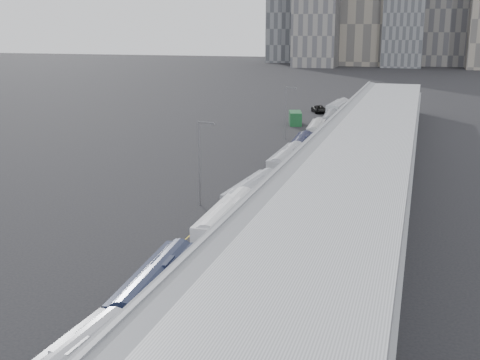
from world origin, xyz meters
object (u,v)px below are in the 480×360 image
at_px(bus_4, 287,165).
at_px(bus_5, 302,150).
at_px(bus_7, 331,123).
at_px(suv, 319,109).
at_px(bus_6, 316,133).
at_px(street_lamp_near, 201,158).
at_px(bus_2, 227,227).
at_px(bus_8, 338,111).
at_px(bus_3, 252,198).
at_px(bus_1, 155,293).
at_px(shipping_container, 295,118).
at_px(street_lamp_far, 287,109).

relative_size(bus_4, bus_5, 1.06).
distance_m(bus_7, suv, 25.29).
bearing_deg(bus_7, suv, 100.29).
bearing_deg(bus_6, street_lamp_near, -102.19).
height_order(bus_2, bus_8, bus_8).
distance_m(bus_2, bus_3, 10.80).
height_order(bus_2, bus_6, bus_2).
height_order(bus_4, bus_5, bus_4).
relative_size(bus_1, bus_8, 0.88).
xyz_separation_m(bus_1, bus_8, (-0.54, 99.04, 0.21)).
xyz_separation_m(bus_8, shipping_container, (-7.49, -11.07, -0.31)).
bearing_deg(bus_2, shipping_container, 94.91).
bearing_deg(street_lamp_far, suv, 90.03).
height_order(bus_5, suv, bus_5).
distance_m(bus_3, street_lamp_far, 45.40).
relative_size(bus_3, bus_6, 1.02).
relative_size(bus_8, street_lamp_far, 1.45).
bearing_deg(bus_5, bus_1, -93.72).
height_order(bus_1, bus_4, bus_4).
bearing_deg(suv, bus_4, -107.64).
xyz_separation_m(street_lamp_near, street_lamp_far, (0.26, 44.25, -0.10)).
height_order(bus_8, shipping_container, bus_8).
bearing_deg(bus_5, bus_4, -92.39).
relative_size(bus_1, bus_4, 0.93).
height_order(bus_1, bus_7, bus_7).
xyz_separation_m(bus_2, street_lamp_near, (-6.83, 11.36, 3.96)).
distance_m(bus_1, bus_2, 15.21).
xyz_separation_m(bus_2, suv, (-6.59, 92.37, -0.76)).
height_order(bus_6, bus_8, bus_8).
bearing_deg(bus_5, bus_3, -93.97).
bearing_deg(shipping_container, bus_6, -82.13).
relative_size(bus_1, street_lamp_near, 1.25).
distance_m(bus_2, bus_8, 83.84).
bearing_deg(bus_7, bus_4, -94.17).
distance_m(bus_4, street_lamp_far, 29.17).
height_order(street_lamp_near, street_lamp_far, street_lamp_near).
bearing_deg(bus_3, bus_8, 94.77).
height_order(bus_6, street_lamp_near, street_lamp_near).
distance_m(bus_1, bus_8, 99.04).
height_order(bus_1, bus_6, bus_1).
xyz_separation_m(bus_6, suv, (-5.66, 37.41, -0.61)).
bearing_deg(bus_1, shipping_container, 90.99).
bearing_deg(bus_3, bus_7, 94.11).
xyz_separation_m(bus_4, suv, (-6.39, 64.96, -0.75)).
xyz_separation_m(bus_1, bus_7, (0.21, 83.09, 0.03)).
relative_size(bus_4, suv, 2.09).
distance_m(bus_4, shipping_container, 46.11).
bearing_deg(bus_5, street_lamp_near, -106.68).
xyz_separation_m(bus_1, bus_3, (-0.13, 25.98, 0.03)).
distance_m(bus_6, street_lamp_far, 6.96).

